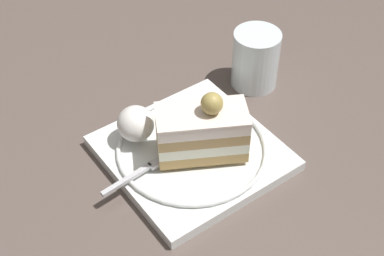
% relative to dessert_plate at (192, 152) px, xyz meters
% --- Properties ---
extents(ground_plane, '(2.40, 2.40, 0.00)m').
position_rel_dessert_plate_xyz_m(ground_plane, '(0.02, -0.03, -0.01)').
color(ground_plane, brown).
extents(dessert_plate, '(0.23, 0.23, 0.02)m').
position_rel_dessert_plate_xyz_m(dessert_plate, '(0.00, 0.00, 0.00)').
color(dessert_plate, white).
rests_on(dessert_plate, ground_plane).
extents(cake_slice, '(0.08, 0.12, 0.09)m').
position_rel_dessert_plate_xyz_m(cake_slice, '(0.01, 0.01, 0.04)').
color(cake_slice, tan).
rests_on(cake_slice, dessert_plate).
extents(whipped_cream_dollop, '(0.05, 0.05, 0.04)m').
position_rel_dessert_plate_xyz_m(whipped_cream_dollop, '(-0.04, -0.06, 0.03)').
color(whipped_cream_dollop, white).
rests_on(whipped_cream_dollop, dessert_plate).
extents(fork, '(0.04, 0.11, 0.00)m').
position_rel_dessert_plate_xyz_m(fork, '(0.02, -0.07, 0.01)').
color(fork, silver).
rests_on(fork, dessert_plate).
extents(drink_glass_far, '(0.07, 0.07, 0.08)m').
position_rel_dessert_plate_xyz_m(drink_glass_far, '(-0.10, 0.14, 0.03)').
color(drink_glass_far, silver).
rests_on(drink_glass_far, ground_plane).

